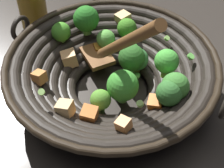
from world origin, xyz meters
TOP-DOWN VIEW (x-y plane):
  - ground_plane at (0.00, 0.00)m, footprint 4.00×4.00m
  - wok at (0.00, -0.00)m, footprint 0.40×0.43m

SIDE VIEW (x-z plane):
  - ground_plane at x=0.00m, z-range 0.00..0.00m
  - wok at x=0.00m, z-range -0.07..0.20m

